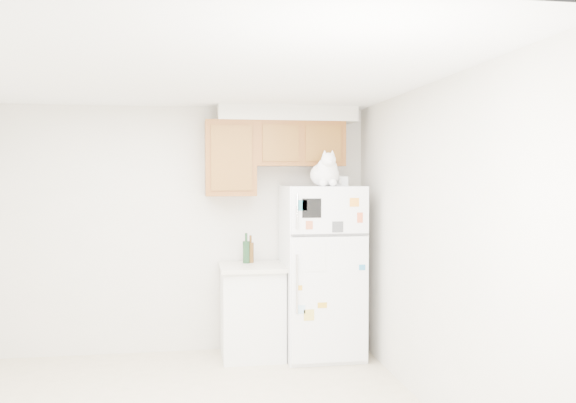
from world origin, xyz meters
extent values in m
cube|color=silver|center=(0.00, 2.00, 1.25)|extent=(3.80, 0.04, 2.50)
cube|color=silver|center=(0.00, -2.00, 1.25)|extent=(3.80, 0.04, 2.50)
cube|color=silver|center=(1.90, 0.00, 1.25)|extent=(0.04, 4.00, 2.50)
cube|color=white|center=(0.00, 0.00, 2.50)|extent=(3.80, 4.00, 0.04)
cube|color=brown|center=(1.20, 1.82, 2.12)|extent=(0.90, 0.33, 0.45)
cube|color=brown|center=(0.50, 1.82, 1.98)|extent=(0.50, 0.33, 0.75)
cube|color=silver|center=(1.07, 1.83, 2.42)|extent=(1.40, 0.37, 0.15)
cube|color=white|center=(1.39, 1.62, 0.85)|extent=(0.76, 0.72, 1.70)
cube|color=white|center=(1.39, 1.25, 1.48)|extent=(0.74, 0.03, 0.44)
cube|color=white|center=(1.39, 1.25, 0.64)|extent=(0.74, 0.03, 1.19)
cube|color=#59595B|center=(1.39, 1.25, 1.25)|extent=(0.74, 0.03, 0.02)
cylinder|color=silver|center=(1.07, 1.22, 1.47)|extent=(0.02, 0.02, 0.32)
cylinder|color=silver|center=(1.07, 1.22, 0.80)|extent=(0.02, 0.02, 0.55)
cube|color=black|center=(1.21, 1.23, 1.50)|extent=(0.18, 0.00, 0.18)
cube|color=white|center=(1.23, 1.23, 1.05)|extent=(0.22, 0.00, 0.28)
cube|color=teal|center=(1.70, 1.23, 0.94)|extent=(0.06, 0.00, 0.05)
cube|color=orange|center=(1.62, 1.23, 1.55)|extent=(0.09, 0.00, 0.08)
cube|color=#46484B|center=(1.46, 1.23, 1.32)|extent=(0.11, 0.00, 0.10)
cube|color=gold|center=(1.31, 1.23, 0.59)|extent=(0.09, 0.00, 0.05)
cube|color=gold|center=(1.19, 1.23, 0.50)|extent=(0.10, 0.00, 0.10)
cube|color=#DA5E36|center=(1.67, 1.23, 1.41)|extent=(0.06, 0.00, 0.10)
cube|color=gold|center=(1.10, 1.23, 0.76)|extent=(0.05, 0.00, 0.05)
cube|color=#A4CCE8|center=(1.10, 1.23, 0.56)|extent=(0.09, 0.00, 0.08)
cube|color=teal|center=(1.11, 1.23, 1.53)|extent=(0.10, 0.00, 0.10)
cube|color=#C0623C|center=(1.19, 1.23, 1.34)|extent=(0.07, 0.00, 0.08)
cube|color=white|center=(0.70, 1.68, 0.44)|extent=(0.60, 0.60, 0.88)
cube|color=beige|center=(0.70, 1.66, 0.90)|extent=(0.64, 0.64, 0.04)
ellipsoid|color=white|center=(1.38, 1.46, 1.81)|extent=(0.27, 0.37, 0.23)
ellipsoid|color=white|center=(1.38, 1.35, 1.86)|extent=(0.20, 0.16, 0.22)
sphere|color=white|center=(1.38, 1.29, 1.95)|extent=(0.14, 0.14, 0.14)
cone|color=white|center=(1.35, 1.29, 2.02)|extent=(0.05, 0.05, 0.05)
cone|color=white|center=(1.42, 1.29, 2.02)|extent=(0.05, 0.05, 0.05)
cone|color=#D88C8C|center=(1.35, 1.29, 2.01)|extent=(0.03, 0.03, 0.03)
cone|color=#D88C8C|center=(1.42, 1.29, 2.01)|extent=(0.03, 0.03, 0.03)
sphere|color=white|center=(1.38, 1.23, 1.93)|extent=(0.06, 0.06, 0.06)
sphere|color=white|center=(1.34, 1.31, 1.74)|extent=(0.07, 0.07, 0.07)
sphere|color=white|center=(1.43, 1.31, 1.74)|extent=(0.07, 0.07, 0.07)
cylinder|color=white|center=(1.50, 1.58, 1.74)|extent=(0.17, 0.23, 0.08)
cube|color=white|center=(1.58, 1.75, 1.75)|extent=(0.20, 0.16, 0.10)
cube|color=white|center=(1.57, 1.54, 1.74)|extent=(0.18, 0.16, 0.09)
camera|label=1|loc=(0.08, -4.29, 1.79)|focal=38.00mm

